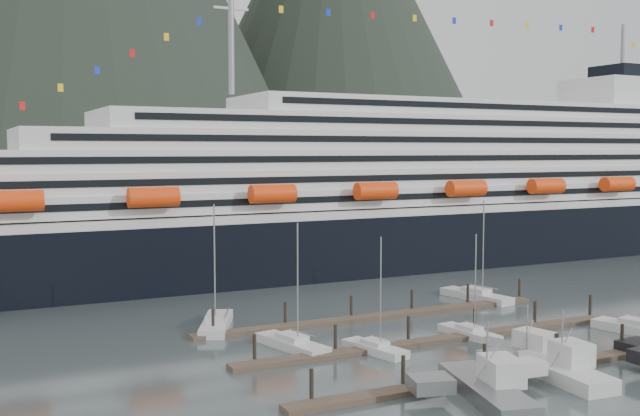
# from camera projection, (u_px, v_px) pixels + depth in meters

# --- Properties ---
(ground) EXTENTS (1600.00, 1600.00, 0.00)m
(ground) POSITION_uv_depth(u_px,v_px,m) (490.00, 343.00, 81.71)
(ground) COLOR #4E5B5C
(ground) RESTS_ON ground
(cruise_ship) EXTENTS (210.00, 30.40, 50.30)m
(cruise_ship) POSITION_uv_depth(u_px,v_px,m) (431.00, 197.00, 143.13)
(cruise_ship) COLOR black
(cruise_ship) RESTS_ON ground
(dock_near) EXTENTS (48.18, 2.28, 3.20)m
(dock_near) POSITION_uv_depth(u_px,v_px,m) (517.00, 371.00, 70.62)
(dock_near) COLOR #483A2E
(dock_near) RESTS_ON ground
(dock_mid) EXTENTS (48.18, 2.28, 3.20)m
(dock_mid) POSITION_uv_depth(u_px,v_px,m) (437.00, 339.00, 82.24)
(dock_mid) COLOR #483A2E
(dock_mid) RESTS_ON ground
(dock_far) EXTENTS (48.18, 2.28, 3.20)m
(dock_far) POSITION_uv_depth(u_px,v_px,m) (377.00, 316.00, 93.85)
(dock_far) COLOR #483A2E
(dock_far) RESTS_ON ground
(sailboat_a) EXTENTS (4.13, 8.25, 12.64)m
(sailboat_a) POSITION_uv_depth(u_px,v_px,m) (375.00, 349.00, 77.90)
(sailboat_a) COLOR silver
(sailboat_a) RESTS_ON ground
(sailboat_b) EXTENTS (4.84, 10.47, 14.01)m
(sailboat_b) POSITION_uv_depth(u_px,v_px,m) (292.00, 345.00, 79.50)
(sailboat_b) COLOR silver
(sailboat_b) RESTS_ON ground
(sailboat_c) EXTENTS (3.04, 8.52, 12.17)m
(sailboat_c) POSITION_uv_depth(u_px,v_px,m) (469.00, 334.00, 84.42)
(sailboat_c) COLOR silver
(sailboat_c) RESTS_ON ground
(sailboat_e) EXTENTS (7.47, 11.67, 15.38)m
(sailboat_e) POSITION_uv_depth(u_px,v_px,m) (216.00, 324.00, 88.65)
(sailboat_e) COLOR silver
(sailboat_e) RESTS_ON ground
(sailboat_g) EXTENTS (4.88, 11.72, 14.68)m
(sailboat_g) POSITION_uv_depth(u_px,v_px,m) (476.00, 296.00, 105.59)
(sailboat_g) COLOR silver
(sailboat_g) RESTS_ON ground
(sailboat_h) EXTENTS (4.99, 10.17, 12.39)m
(sailboat_h) POSITION_uv_depth(u_px,v_px,m) (636.00, 330.00, 86.24)
(sailboat_h) COLOR silver
(sailboat_h) RESTS_ON ground
(trawler_a) EXTENTS (10.32, 13.75, 7.29)m
(trawler_a) POSITION_uv_depth(u_px,v_px,m) (485.00, 388.00, 63.57)
(trawler_a) COLOR gray
(trawler_a) RESTS_ON ground
(trawler_b) EXTENTS (8.64, 11.33, 7.22)m
(trawler_b) POSITION_uv_depth(u_px,v_px,m) (560.00, 370.00, 68.76)
(trawler_b) COLOR silver
(trawler_b) RESTS_ON ground
(trawler_c) EXTENTS (9.18, 12.74, 6.27)m
(trawler_c) POSITION_uv_depth(u_px,v_px,m) (526.00, 354.00, 74.34)
(trawler_c) COLOR gray
(trawler_c) RESTS_ON ground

